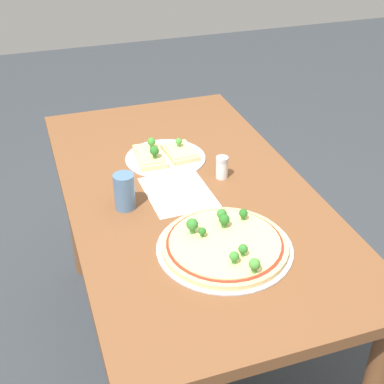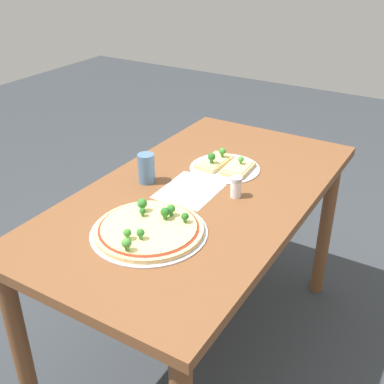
# 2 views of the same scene
# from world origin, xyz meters

# --- Properties ---
(ground_plane) EXTENTS (8.00, 8.00, 0.00)m
(ground_plane) POSITION_xyz_m (0.00, 0.00, 0.00)
(ground_plane) COLOR #33383D
(dining_table) EXTENTS (1.37, 0.75, 0.76)m
(dining_table) POSITION_xyz_m (0.00, 0.00, 0.66)
(dining_table) COLOR brown
(dining_table) RESTS_ON ground_plane
(pizza_tray_whole) EXTENTS (0.36, 0.36, 0.07)m
(pizza_tray_whole) POSITION_xyz_m (0.31, 0.00, 0.78)
(pizza_tray_whole) COLOR #B7B7BC
(pizza_tray_whole) RESTS_ON dining_table
(pizza_tray_slice) EXTENTS (0.28, 0.28, 0.07)m
(pizza_tray_slice) POSITION_xyz_m (-0.21, -0.01, 0.78)
(pizza_tray_slice) COLOR #B7B7BC
(pizza_tray_slice) RESTS_ON dining_table
(drinking_cup) EXTENTS (0.06, 0.06, 0.11)m
(drinking_cup) POSITION_xyz_m (0.04, -0.21, 0.82)
(drinking_cup) COLOR #4C7099
(drinking_cup) RESTS_ON dining_table
(condiment_shaker) EXTENTS (0.04, 0.04, 0.07)m
(condiment_shaker) POSITION_xyz_m (-0.03, 0.13, 0.80)
(condiment_shaker) COLOR silver
(condiment_shaker) RESTS_ON dining_table
(paper_menu) EXTENTS (0.25, 0.20, 0.00)m
(paper_menu) POSITION_xyz_m (0.01, -0.04, 0.76)
(paper_menu) COLOR white
(paper_menu) RESTS_ON dining_table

